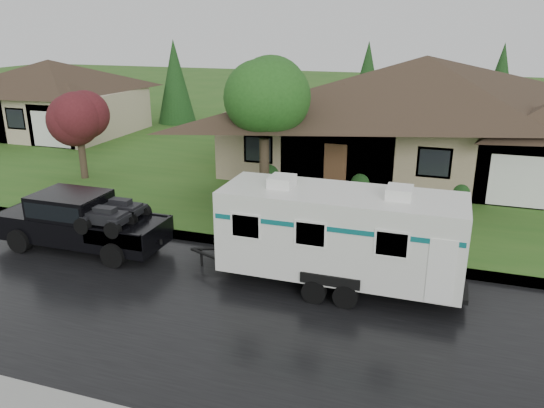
{
  "coord_description": "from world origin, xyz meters",
  "views": [
    {
      "loc": [
        3.28,
        -13.28,
        7.24
      ],
      "look_at": [
        -1.83,
        2.0,
        1.71
      ],
      "focal_mm": 35.0,
      "sensor_mm": 36.0,
      "label": 1
    }
  ],
  "objects": [
    {
      "name": "travel_trailer",
      "position": [
        0.73,
        0.35,
        1.68
      ],
      "size": [
        7.05,
        2.48,
        3.16
      ],
      "color": "silver",
      "rests_on": "ground"
    },
    {
      "name": "curb",
      "position": [
        0.0,
        2.25,
        0.07
      ],
      "size": [
        140.0,
        0.5,
        0.15
      ],
      "primitive_type": "cube",
      "color": "gray",
      "rests_on": "ground"
    },
    {
      "name": "house_main",
      "position": [
        2.29,
        13.84,
        3.59
      ],
      "size": [
        19.44,
        10.8,
        6.9
      ],
      "color": "gray",
      "rests_on": "lawn"
    },
    {
      "name": "house_far",
      "position": [
        -21.78,
        15.85,
        2.97
      ],
      "size": [
        10.8,
        8.64,
        5.8
      ],
      "color": "tan",
      "rests_on": "lawn"
    },
    {
      "name": "tree_left_green",
      "position": [
        -3.78,
        6.82,
        4.27
      ],
      "size": [
        3.59,
        3.59,
        5.93
      ],
      "color": "#382B1E",
      "rests_on": "lawn"
    },
    {
      "name": "tree_red",
      "position": [
        -13.08,
        7.16,
        3.03
      ],
      "size": [
        2.51,
        2.51,
        4.16
      ],
      "color": "#382B1E",
      "rests_on": "lawn"
    },
    {
      "name": "shrub_row",
      "position": [
        2.0,
        9.3,
        0.65
      ],
      "size": [
        13.6,
        1.0,
        1.0
      ],
      "color": "#143814",
      "rests_on": "lawn"
    },
    {
      "name": "pickup_truck",
      "position": [
        -8.07,
        0.35,
        1.02
      ],
      "size": [
        5.72,
        2.17,
        1.91
      ],
      "color": "black",
      "rests_on": "ground"
    },
    {
      "name": "ground",
      "position": [
        0.0,
        0.0,
        0.0
      ],
      "size": [
        140.0,
        140.0,
        0.0
      ],
      "primitive_type": "plane",
      "color": "#2B591B",
      "rests_on": "ground"
    },
    {
      "name": "lawn",
      "position": [
        0.0,
        15.0,
        0.07
      ],
      "size": [
        140.0,
        26.0,
        0.15
      ],
      "primitive_type": "cube",
      "color": "#2B591B",
      "rests_on": "ground"
    },
    {
      "name": "road",
      "position": [
        0.0,
        -2.0,
        0.01
      ],
      "size": [
        140.0,
        8.0,
        0.01
      ],
      "primitive_type": "cube",
      "color": "black",
      "rests_on": "ground"
    }
  ]
}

